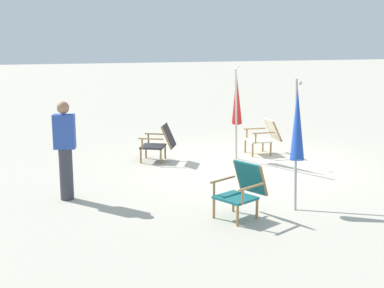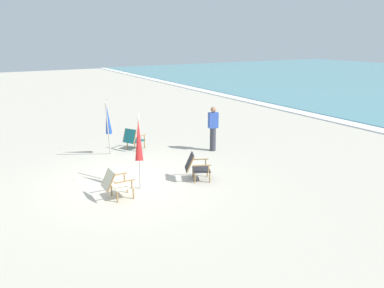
% 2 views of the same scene
% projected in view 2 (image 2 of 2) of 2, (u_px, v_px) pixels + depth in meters
% --- Properties ---
extents(ground_plane, '(80.00, 80.00, 0.00)m').
position_uv_depth(ground_plane, '(132.00, 181.00, 10.85)').
color(ground_plane, '#B7AF9E').
extents(surf_band, '(80.00, 1.10, 0.06)m').
position_uv_depth(surf_band, '(383.00, 130.00, 16.64)').
color(surf_band, white).
rests_on(surf_band, ground).
extents(beach_chair_back_left, '(0.83, 0.87, 0.81)m').
position_uv_depth(beach_chair_back_left, '(133.00, 139.00, 13.76)').
color(beach_chair_back_left, '#196066').
rests_on(beach_chair_back_left, ground).
extents(beach_chair_far_center, '(0.81, 0.88, 0.80)m').
position_uv_depth(beach_chair_far_center, '(196.00, 166.00, 10.83)').
color(beach_chair_far_center, '#28282D').
rests_on(beach_chair_far_center, ground).
extents(beach_chair_back_right, '(0.61, 0.74, 0.80)m').
position_uv_depth(beach_chair_back_right, '(116.00, 183.00, 9.58)').
color(beach_chair_back_right, beige).
rests_on(beach_chair_back_right, ground).
extents(umbrella_furled_blue, '(0.80, 0.43, 2.01)m').
position_uv_depth(umbrella_furled_blue, '(108.00, 119.00, 12.80)').
color(umbrella_furled_blue, '#B7B2A8').
rests_on(umbrella_furled_blue, ground).
extents(umbrella_furled_red, '(0.69, 0.43, 2.05)m').
position_uv_depth(umbrella_furled_red, '(139.00, 140.00, 10.15)').
color(umbrella_furled_red, '#B7B2A8').
rests_on(umbrella_furled_red, ground).
extents(person_near_chairs, '(0.27, 0.37, 1.63)m').
position_uv_depth(person_near_chairs, '(213.00, 128.00, 13.56)').
color(person_near_chairs, '#383842').
rests_on(person_near_chairs, ground).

